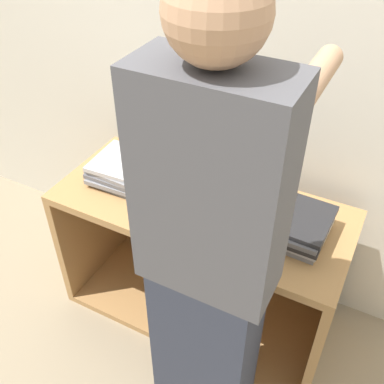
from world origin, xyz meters
name	(u,v)px	position (x,y,z in m)	size (l,w,h in m)	color
ground_plane	(173,349)	(0.00, 0.00, 0.00)	(12.00, 12.00, 0.00)	gray
wall_back	(244,53)	(0.00, 0.65, 1.20)	(8.00, 0.05, 2.40)	beige
cart	(206,251)	(0.00, 0.34, 0.34)	(1.24, 0.54, 0.69)	#A87A47
laptop_open	(207,187)	(0.00, 0.32, 0.74)	(0.32, 0.31, 0.26)	#B7B7BC
laptop_stack_left	(130,172)	(-0.34, 0.27, 0.74)	(0.34, 0.27, 0.10)	slate
laptop_stack_right	(285,221)	(0.35, 0.27, 0.74)	(0.34, 0.27, 0.10)	gray
person	(209,265)	(0.25, -0.17, 0.88)	(0.40, 0.53, 1.73)	#2D3342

